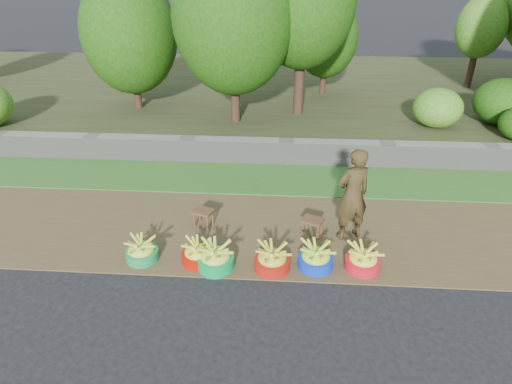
# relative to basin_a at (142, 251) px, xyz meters

# --- Properties ---
(ground_plane) EXTENTS (120.00, 120.00, 0.00)m
(ground_plane) POSITION_rel_basin_a_xyz_m (2.18, -0.37, -0.17)
(ground_plane) COLOR black
(ground_plane) RESTS_ON ground
(dirt_shoulder) EXTENTS (80.00, 2.50, 0.02)m
(dirt_shoulder) POSITION_rel_basin_a_xyz_m (2.18, 0.88, -0.16)
(dirt_shoulder) COLOR brown
(dirt_shoulder) RESTS_ON ground
(grass_verge) EXTENTS (80.00, 1.50, 0.04)m
(grass_verge) POSITION_rel_basin_a_xyz_m (2.18, 2.88, -0.15)
(grass_verge) COLOR #346724
(grass_verge) RESTS_ON ground
(retaining_wall) EXTENTS (80.00, 0.35, 0.55)m
(retaining_wall) POSITION_rel_basin_a_xyz_m (2.18, 3.73, 0.11)
(retaining_wall) COLOR gray
(retaining_wall) RESTS_ON ground
(earth_bank) EXTENTS (80.00, 10.00, 0.50)m
(earth_bank) POSITION_rel_basin_a_xyz_m (2.18, 8.63, 0.08)
(earth_bank) COLOR #363B1E
(earth_bank) RESTS_ON ground
(vegetation) EXTENTS (31.60, 6.92, 4.71)m
(vegetation) POSITION_rel_basin_a_xyz_m (5.06, 6.52, 2.65)
(vegetation) COLOR #322015
(vegetation) RESTS_ON earth_bank
(basin_a) EXTENTS (0.50, 0.50, 0.37)m
(basin_a) POSITION_rel_basin_a_xyz_m (0.00, 0.00, 0.00)
(basin_a) COLOR #188844
(basin_a) RESTS_ON ground
(basin_b) EXTENTS (0.49, 0.49, 0.37)m
(basin_b) POSITION_rel_basin_a_xyz_m (0.87, -0.00, -0.00)
(basin_b) COLOR #B80F03
(basin_b) RESTS_ON ground
(basin_c) EXTENTS (0.55, 0.55, 0.41)m
(basin_c) POSITION_rel_basin_a_xyz_m (1.16, -0.11, 0.02)
(basin_c) COLOR #059343
(basin_c) RESTS_ON ground
(basin_d) EXTENTS (0.54, 0.54, 0.40)m
(basin_d) POSITION_rel_basin_a_xyz_m (2.00, -0.09, 0.01)
(basin_d) COLOR #AC170E
(basin_d) RESTS_ON ground
(basin_e) EXTENTS (0.53, 0.53, 0.40)m
(basin_e) POSITION_rel_basin_a_xyz_m (2.65, -0.00, 0.01)
(basin_e) COLOR #0B33C7
(basin_e) RESTS_ON ground
(basin_f) EXTENTS (0.52, 0.52, 0.39)m
(basin_f) POSITION_rel_basin_a_xyz_m (3.34, -0.00, 0.01)
(basin_f) COLOR red
(basin_f) RESTS_ON ground
(stool_left) EXTENTS (0.41, 0.36, 0.30)m
(stool_left) POSITION_rel_basin_a_xyz_m (0.78, 1.01, 0.09)
(stool_left) COLOR #533420
(stool_left) RESTS_ON dirt_shoulder
(stool_right) EXTENTS (0.41, 0.37, 0.30)m
(stool_right) POSITION_rel_basin_a_xyz_m (2.64, 0.85, 0.09)
(stool_right) COLOR #533420
(stool_right) RESTS_ON dirt_shoulder
(vendor_woman) EXTENTS (0.68, 0.57, 1.58)m
(vendor_woman) POSITION_rel_basin_a_xyz_m (3.23, 0.83, 0.64)
(vendor_woman) COLOR black
(vendor_woman) RESTS_ON dirt_shoulder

